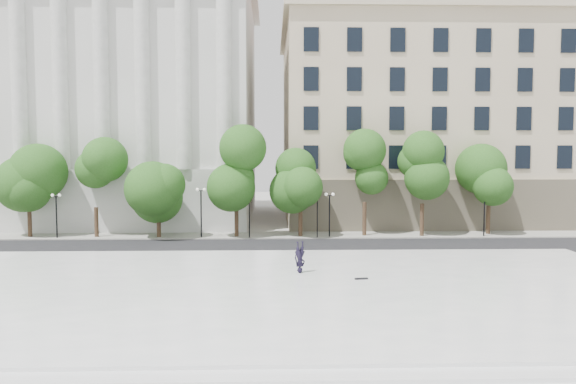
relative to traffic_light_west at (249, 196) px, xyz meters
name	(u,v)px	position (x,y,z in m)	size (l,w,h in m)	color
ground	(264,311)	(1.61, -22.30, -3.77)	(160.00, 160.00, 0.00)	#AAA8A1
plaza	(265,291)	(1.61, -19.30, -3.55)	(44.00, 22.00, 0.45)	white
street	(267,247)	(1.61, -4.30, -3.76)	(60.00, 8.00, 0.02)	black
far_sidewalk	(268,235)	(1.61, 1.70, -3.71)	(60.00, 4.00, 0.12)	#A5A198
building_west	(119,105)	(-15.39, 16.27, 9.11)	(31.50, 27.65, 25.60)	silver
building_east	(440,121)	(21.61, 16.61, 7.37)	(36.00, 26.15, 23.00)	beige
traffic_light_west	(249,196)	(0.00, 0.00, 0.00)	(1.10, 1.95, 4.28)	black
traffic_light_east	(317,198)	(5.93, 0.00, -0.17)	(0.33, 1.55, 4.12)	black
person_lying	(300,268)	(3.63, -15.93, -3.07)	(0.68, 0.44, 1.86)	black
skateboard	(361,279)	(6.98, -17.75, -3.29)	(0.74, 0.19, 0.08)	black
street_trees	(245,178)	(-0.42, 1.03, 1.48)	(45.51, 5.41, 8.13)	#382619
lamp_posts	(268,206)	(1.64, 0.30, -0.91)	(38.40, 0.28, 4.46)	black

